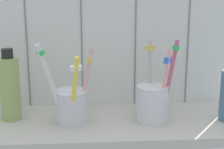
# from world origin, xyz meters

# --- Properties ---
(counter_slab) EXTENTS (0.64, 0.22, 0.02)m
(counter_slab) POSITION_xyz_m (0.00, 0.00, 0.01)
(counter_slab) COLOR #BCB7AD
(counter_slab) RESTS_ON ground
(tile_wall_back) EXTENTS (0.64, 0.02, 0.45)m
(tile_wall_back) POSITION_xyz_m (0.00, 0.12, 0.23)
(tile_wall_back) COLOR silver
(tile_wall_back) RESTS_ON ground
(toothbrush_cup_left) EXTENTS (0.12, 0.10, 0.18)m
(toothbrush_cup_left) POSITION_xyz_m (-0.09, -0.01, 0.06)
(toothbrush_cup_left) COLOR silver
(toothbrush_cup_left) RESTS_ON counter_slab
(toothbrush_cup_right) EXTENTS (0.09, 0.07, 0.18)m
(toothbrush_cup_right) POSITION_xyz_m (0.09, -0.01, 0.07)
(toothbrush_cup_right) COLOR silver
(toothbrush_cup_right) RESTS_ON counter_slab
(soap_bottle) EXTENTS (0.04, 0.04, 0.16)m
(soap_bottle) POSITION_xyz_m (-0.22, 0.02, 0.09)
(soap_bottle) COLOR #95AA5F
(soap_bottle) RESTS_ON counter_slab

